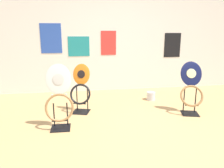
% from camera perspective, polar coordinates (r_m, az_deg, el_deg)
% --- Properties ---
extents(ground_plane, '(14.00, 14.00, 0.00)m').
position_cam_1_polar(ground_plane, '(3.18, 9.39, -12.61)').
color(ground_plane, tan).
extents(wall_back, '(8.00, 0.07, 2.60)m').
position_cam_1_polar(wall_back, '(5.24, 1.22, 12.50)').
color(wall_back, silver).
rests_on(wall_back, ground_plane).
extents(toilet_seat_display_navy_moon, '(0.46, 0.47, 0.89)m').
position_cam_1_polar(toilet_seat_display_navy_moon, '(3.98, 20.00, -1.03)').
color(toilet_seat_display_navy_moon, black).
rests_on(toilet_seat_display_navy_moon, ground_plane).
extents(toilet_seat_display_orange_sun, '(0.40, 0.36, 0.85)m').
position_cam_1_polar(toilet_seat_display_orange_sun, '(3.85, -8.16, -1.29)').
color(toilet_seat_display_orange_sun, black).
rests_on(toilet_seat_display_orange_sun, ground_plane).
extents(toilet_seat_display_white_plain, '(0.41, 0.29, 0.95)m').
position_cam_1_polar(toilet_seat_display_white_plain, '(3.24, -13.62, -4.18)').
color(toilet_seat_display_white_plain, black).
rests_on(toilet_seat_display_white_plain, ground_plane).
extents(paint_can, '(0.18, 0.18, 0.17)m').
position_cam_1_polar(paint_can, '(4.64, 10.11, -3.01)').
color(paint_can, silver).
rests_on(paint_can, ground_plane).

